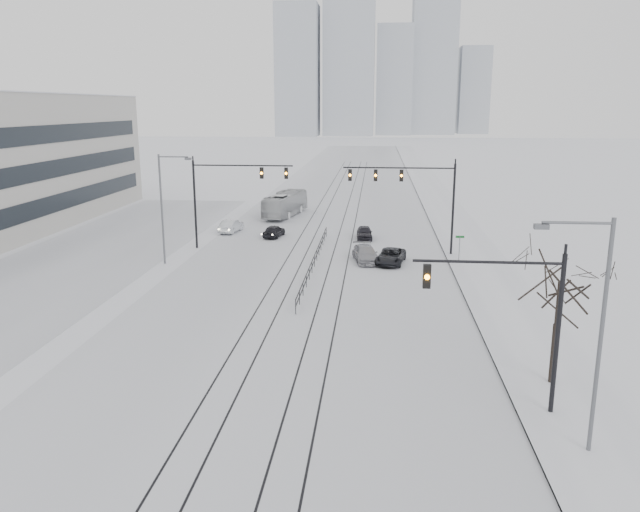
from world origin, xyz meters
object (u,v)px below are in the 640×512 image
Objects in this scene: sedan_nb_far at (364,233)px; sedan_nb_right at (366,254)px; sedan_sb_outer at (231,226)px; sedan_sb_inner at (274,231)px; box_truck at (285,204)px; traffic_mast_near at (519,311)px; bare_tree at (559,293)px; sedan_nb_front at (391,257)px.

sedan_nb_right is at bearing -91.09° from sedan_nb_far.
sedan_sb_outer is 13.97m from sedan_nb_far.
box_truck reaches higher than sedan_sb_inner.
sedan_nb_far is at bearing 138.49° from box_truck.
sedan_sb_outer reaches higher than sedan_nb_far.
box_truck is (-0.64, 12.38, 0.80)m from sedan_sb_inner.
sedan_nb_far is at bearing 178.76° from sedan_sb_outer.
traffic_mast_near reaches higher than sedan_sb_outer.
sedan_nb_right is 0.45× the size of box_truck.
bare_tree is 23.96m from sedan_nb_front.
sedan_nb_front is 0.98× the size of sedan_nb_right.
traffic_mast_near is 50.67m from box_truck.
box_truck is at bearing 109.18° from traffic_mast_near.
sedan_nb_far is (-0.30, 9.18, -0.03)m from sedan_nb_right.
sedan_sb_inner is (-18.38, 32.39, -3.88)m from bare_tree.
sedan_nb_far is (-9.39, 32.28, -3.86)m from bare_tree.
sedan_nb_right is at bearing 176.56° from sedan_nb_front.
traffic_mast_near is at bearing 126.57° from sedan_sb_outer.
sedan_sb_outer is (-23.20, 34.40, -3.83)m from bare_tree.
box_truck is at bearing 128.89° from sedan_nb_front.
bare_tree is 48.74m from box_truck.
bare_tree is at bearing -62.35° from sedan_nb_front.
sedan_nb_far is (9.00, -0.11, 0.02)m from sedan_sb_inner.
bare_tree is at bearing 51.24° from traffic_mast_near.
bare_tree is 1.34× the size of sedan_nb_right.
traffic_mast_near is at bearing -81.76° from sedan_nb_far.
sedan_nb_front is 2.15m from sedan_nb_right.
sedan_nb_right is at bearing 148.81° from sedan_sb_outer.
sedan_sb_inner is 0.79× the size of sedan_nb_right.
sedan_nb_right is at bearing 104.35° from traffic_mast_near.
traffic_mast_near is 1.58× the size of sedan_nb_front.
bare_tree is 41.67m from sedan_sb_outer.
sedan_nb_front is (-4.59, 25.59, -3.95)m from traffic_mast_near.
sedan_sb_inner is at bearing 164.77° from sedan_sb_outer.
sedan_nb_right reaches higher than sedan_sb_inner.
sedan_nb_front is at bearing -79.12° from sedan_nb_far.
bare_tree is at bearing 123.85° from box_truck.
sedan_nb_front is at bearing 129.29° from box_truck.
sedan_nb_front is (-7.00, 22.58, -3.87)m from bare_tree.
sedan_sb_outer is 11.19m from box_truck.
sedan_nb_far reaches higher than sedan_sb_inner.
sedan_sb_outer is at bearing 78.89° from box_truck.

